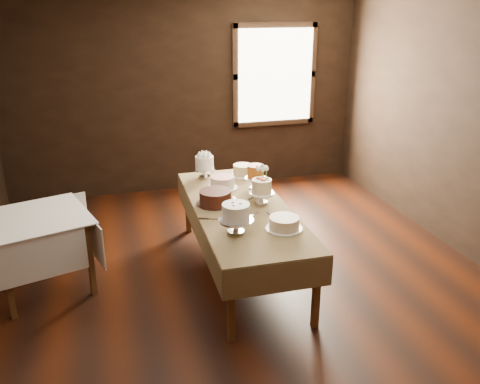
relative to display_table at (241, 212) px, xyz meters
name	(u,v)px	position (x,y,z in m)	size (l,w,h in m)	color
floor	(246,292)	(-0.07, -0.40, -0.66)	(5.00, 6.00, 0.01)	black
wall_back	(186,93)	(-0.07, 2.60, 0.74)	(5.00, 0.02, 2.80)	black
window	(275,76)	(1.23, 2.54, 0.94)	(1.10, 0.05, 1.30)	#FFEABF
display_table	(241,212)	(0.00, 0.00, 0.00)	(0.94, 2.33, 0.72)	#4F3118
side_table	(37,225)	(-1.90, 0.20, 0.00)	(1.11, 1.11, 0.75)	#4F3118
cake_meringue	(205,168)	(-0.16, 0.95, 0.17)	(0.25, 0.25, 0.26)	silver
cake_speckled	(243,171)	(0.27, 0.89, 0.11)	(0.28, 0.28, 0.13)	white
cake_lattice	(222,183)	(-0.05, 0.56, 0.11)	(0.34, 0.34, 0.12)	white
cake_caramel	(256,178)	(0.29, 0.45, 0.17)	(0.24, 0.24, 0.27)	white
cake_chocolate	(215,198)	(-0.23, 0.12, 0.12)	(0.38, 0.38, 0.15)	silver
cake_flowers	(262,192)	(0.23, 0.04, 0.16)	(0.25, 0.25, 0.26)	white
cake_swirl	(236,220)	(-0.20, -0.55, 0.17)	(0.31, 0.31, 0.28)	silver
cake_cream	(284,224)	(0.23, -0.60, 0.11)	(0.36, 0.36, 0.11)	white
cake_server_a	(253,215)	(0.05, -0.24, 0.06)	(0.24, 0.03, 0.01)	silver
cake_server_b	(277,218)	(0.24, -0.37, 0.06)	(0.24, 0.03, 0.01)	silver
cake_server_c	(232,197)	(-0.01, 0.27, 0.06)	(0.24, 0.03, 0.01)	silver
cake_server_d	(259,195)	(0.26, 0.25, 0.06)	(0.24, 0.03, 0.01)	silver
cake_server_e	(216,219)	(-0.30, -0.24, 0.06)	(0.24, 0.03, 0.01)	silver
flower_vase	(262,190)	(0.29, 0.22, 0.11)	(0.11, 0.11, 0.12)	#2D2823
flower_bouquet	(262,174)	(0.29, 0.22, 0.29)	(0.14, 0.14, 0.20)	white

